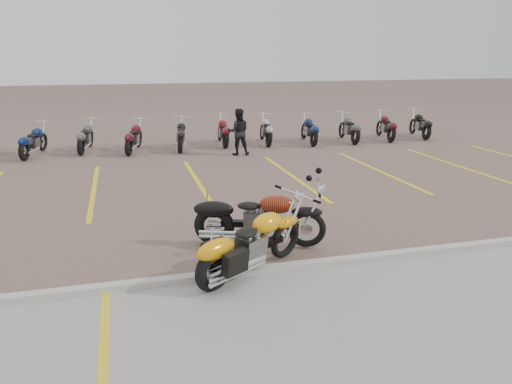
% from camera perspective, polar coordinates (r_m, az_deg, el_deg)
% --- Properties ---
extents(ground, '(100.00, 100.00, 0.00)m').
position_cam_1_polar(ground, '(9.80, -2.99, -4.61)').
color(ground, '#715A51').
rests_on(ground, ground).
extents(concrete_apron, '(60.00, 5.00, 0.01)m').
position_cam_1_polar(concrete_apron, '(5.94, 6.89, -19.19)').
color(concrete_apron, '#9E9B93').
rests_on(concrete_apron, ground).
extents(curb, '(60.00, 0.18, 0.12)m').
position_cam_1_polar(curb, '(7.98, 0.12, -9.02)').
color(curb, '#ADAAA3').
rests_on(curb, ground).
extents(parking_stripes, '(38.00, 5.50, 0.01)m').
position_cam_1_polar(parking_stripes, '(13.56, -6.61, 1.07)').
color(parking_stripes, yellow).
rests_on(parking_stripes, ground).
extents(yellow_cruiser, '(2.04, 1.36, 0.96)m').
position_cam_1_polar(yellow_cruiser, '(7.83, -0.94, -6.22)').
color(yellow_cruiser, black).
rests_on(yellow_cruiser, ground).
extents(flame_cruiser, '(2.28, 0.98, 0.98)m').
position_cam_1_polar(flame_cruiser, '(8.94, 0.04, -3.30)').
color(flame_cruiser, black).
rests_on(flame_cruiser, ground).
extents(person_b, '(0.84, 0.69, 1.58)m').
position_cam_1_polar(person_b, '(17.10, -2.03, 6.88)').
color(person_b, black).
rests_on(person_b, ground).
extents(bg_bike_row, '(20.76, 2.08, 1.10)m').
position_cam_1_polar(bg_bike_row, '(18.55, -8.78, 6.65)').
color(bg_bike_row, black).
rests_on(bg_bike_row, ground).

